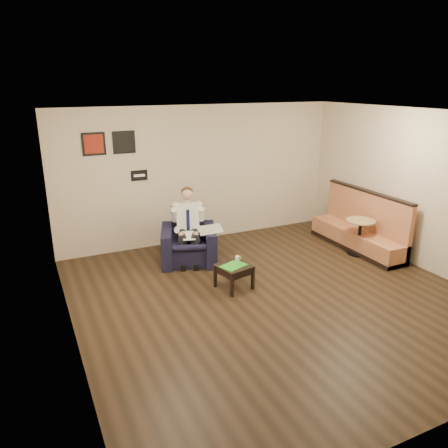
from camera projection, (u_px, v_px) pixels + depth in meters
name	position (u px, v px, depth m)	size (l,w,h in m)	color
ground	(276.00, 297.00, 6.87)	(6.00, 6.00, 0.00)	black
wall_back	(201.00, 174.00, 9.01)	(6.00, 0.02, 2.80)	beige
wall_left	(65.00, 243.00, 5.21)	(0.02, 6.00, 2.80)	beige
wall_right	(424.00, 191.00, 7.65)	(0.02, 6.00, 2.80)	beige
ceiling	(283.00, 114.00, 6.00)	(6.00, 6.00, 0.02)	white
seating_sign	(139.00, 175.00, 8.43)	(0.32, 0.02, 0.20)	black
art_print_left	(94.00, 144.00, 7.91)	(0.42, 0.03, 0.42)	maroon
art_print_right	(124.00, 142.00, 8.13)	(0.42, 0.03, 0.42)	black
armchair	(188.00, 237.00, 8.10)	(0.99, 0.99, 0.96)	black
seated_man	(188.00, 230.00, 7.93)	(0.63, 0.94, 1.31)	silver
lap_papers	(189.00, 236.00, 7.85)	(0.22, 0.31, 0.01)	white
newspaper	(210.00, 229.00, 7.99)	(0.42, 0.52, 0.01)	silver
side_table	(234.00, 277.00, 7.11)	(0.49, 0.49, 0.40)	black
green_folder	(233.00, 266.00, 7.02)	(0.40, 0.29, 0.01)	green
coffee_mug	(237.00, 258.00, 7.21)	(0.07, 0.07, 0.08)	white
smartphone	(231.00, 262.00, 7.18)	(0.12, 0.06, 0.01)	black
banquette	(358.00, 221.00, 8.69)	(0.54, 2.27, 1.16)	#B26944
cafe_table	(359.00, 237.00, 8.49)	(0.56, 0.56, 0.69)	tan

